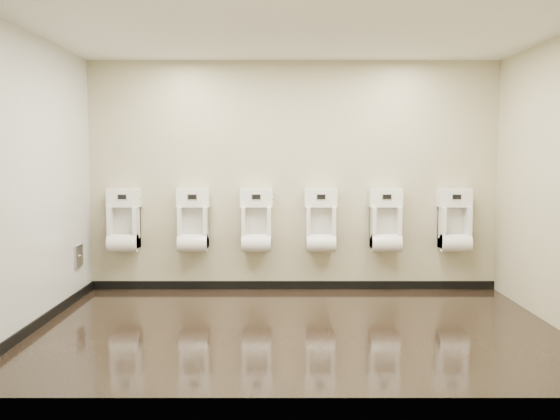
% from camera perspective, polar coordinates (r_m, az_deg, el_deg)
% --- Properties ---
extents(ground, '(5.00, 3.50, 0.00)m').
position_cam_1_polar(ground, '(6.12, 1.54, -10.69)').
color(ground, black).
rests_on(ground, ground).
extents(ceiling, '(5.00, 3.50, 0.00)m').
position_cam_1_polar(ceiling, '(6.00, 1.61, 16.00)').
color(ceiling, silver).
extents(back_wall, '(5.00, 0.02, 2.80)m').
position_cam_1_polar(back_wall, '(7.65, 1.21, 3.09)').
color(back_wall, '#BEB58D').
rests_on(back_wall, ground).
extents(front_wall, '(5.00, 0.02, 2.80)m').
position_cam_1_polar(front_wall, '(4.15, 2.24, 1.46)').
color(front_wall, '#BEB58D').
rests_on(front_wall, ground).
extents(left_wall, '(0.02, 3.50, 2.80)m').
position_cam_1_polar(left_wall, '(6.34, -21.66, 2.34)').
color(left_wall, '#BEB58D').
rests_on(left_wall, ground).
extents(tile_overlay_left, '(0.01, 3.50, 2.80)m').
position_cam_1_polar(tile_overlay_left, '(6.34, -21.61, 2.34)').
color(tile_overlay_left, silver).
rests_on(tile_overlay_left, ground).
extents(skirting_back, '(5.00, 0.02, 0.10)m').
position_cam_1_polar(skirting_back, '(7.80, 1.19, -6.88)').
color(skirting_back, black).
rests_on(skirting_back, ground).
extents(skirting_left, '(0.02, 3.50, 0.10)m').
position_cam_1_polar(skirting_left, '(6.53, -21.17, -9.57)').
color(skirting_left, black).
rests_on(skirting_left, ground).
extents(access_panel, '(0.04, 0.25, 0.25)m').
position_cam_1_polar(access_panel, '(7.55, -17.95, -4.04)').
color(access_panel, '#9E9EA3').
rests_on(access_panel, left_wall).
extents(urinal_0, '(0.40, 0.30, 0.75)m').
position_cam_1_polar(urinal_0, '(7.79, -14.09, -1.32)').
color(urinal_0, white).
rests_on(urinal_0, back_wall).
extents(urinal_1, '(0.40, 0.30, 0.75)m').
position_cam_1_polar(urinal_1, '(7.63, -7.94, -1.35)').
color(urinal_1, white).
rests_on(urinal_1, back_wall).
extents(urinal_2, '(0.40, 0.30, 0.75)m').
position_cam_1_polar(urinal_2, '(7.56, -2.17, -1.36)').
color(urinal_2, white).
rests_on(urinal_2, back_wall).
extents(urinal_3, '(0.40, 0.30, 0.75)m').
position_cam_1_polar(urinal_3, '(7.57, 3.74, -1.36)').
color(urinal_3, white).
rests_on(urinal_3, back_wall).
extents(urinal_4, '(0.40, 0.30, 0.75)m').
position_cam_1_polar(urinal_4, '(7.66, 9.65, -1.34)').
color(urinal_4, white).
rests_on(urinal_4, back_wall).
extents(urinal_5, '(0.40, 0.30, 0.75)m').
position_cam_1_polar(urinal_5, '(7.85, 15.69, -1.31)').
color(urinal_5, white).
rests_on(urinal_5, back_wall).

